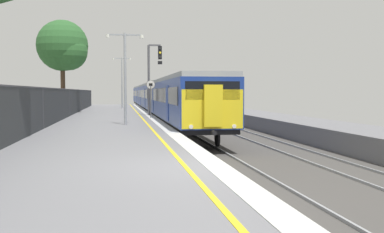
{
  "coord_description": "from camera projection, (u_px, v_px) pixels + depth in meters",
  "views": [
    {
      "loc": [
        -1.87,
        -10.55,
        1.75
      ],
      "look_at": [
        1.25,
        8.8,
        0.69
      ],
      "focal_mm": 42.29,
      "sensor_mm": 36.0,
      "label": 1
    }
  ],
  "objects": [
    {
      "name": "ground",
      "position": [
        303.0,
        187.0,
        11.24
      ],
      "size": [
        17.4,
        110.0,
        1.21
      ],
      "color": "slate"
    },
    {
      "name": "platform_lamp_far",
      "position": [
        122.0,
        78.0,
        49.71
      ],
      "size": [
        2.0,
        0.2,
        5.57
      ],
      "color": "#93999E",
      "rests_on": "ground"
    },
    {
      "name": "background_tree_right",
      "position": [
        64.0,
        47.0,
        37.89
      ],
      "size": [
        4.28,
        4.28,
        7.81
      ],
      "color": "#473323",
      "rests_on": "ground"
    },
    {
      "name": "platform_lamp_mid",
      "position": [
        125.0,
        70.0,
        24.18
      ],
      "size": [
        2.0,
        0.2,
        4.91
      ],
      "color": "#93999E",
      "rests_on": "ground"
    },
    {
      "name": "commuter_train_at_platform",
      "position": [
        155.0,
        96.0,
        50.83
      ],
      "size": [
        2.83,
        64.3,
        3.81
      ],
      "color": "navy",
      "rests_on": "ground"
    },
    {
      "name": "background_tree_centre",
      "position": [
        63.0,
        51.0,
        44.63
      ],
      "size": [
        3.45,
        3.45,
        7.68
      ],
      "color": "#473323",
      "rests_on": "ground"
    },
    {
      "name": "signal_gantry",
      "position": [
        152.0,
        71.0,
        34.02
      ],
      "size": [
        1.1,
        0.24,
        5.33
      ],
      "color": "#47474C",
      "rests_on": "ground"
    },
    {
      "name": "speed_limit_sign",
      "position": [
        151.0,
        94.0,
        30.58
      ],
      "size": [
        0.59,
        0.08,
        2.56
      ],
      "color": "#59595B",
      "rests_on": "ground"
    }
  ]
}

